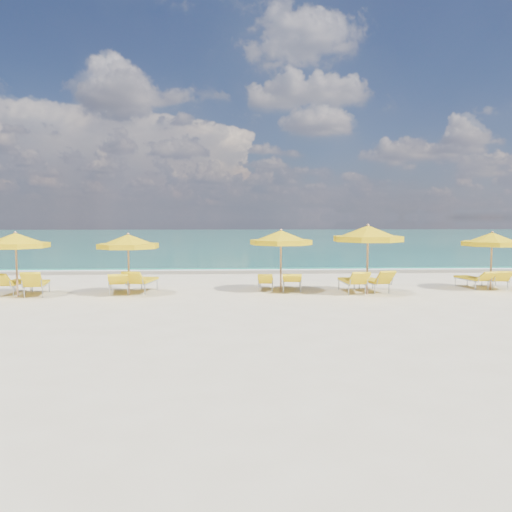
{
  "coord_description": "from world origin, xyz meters",
  "views": [
    {
      "loc": [
        -0.87,
        -16.97,
        2.63
      ],
      "look_at": [
        0.0,
        1.5,
        1.2
      ],
      "focal_mm": 35.0,
      "sensor_mm": 36.0,
      "label": 1
    }
  ],
  "objects": [
    {
      "name": "umbrella_1",
      "position": [
        -8.04,
        -0.16,
        1.86
      ],
      "size": [
        2.85,
        2.85,
        2.18
      ],
      "rotation": [
        0.0,
        0.0,
        0.43
      ],
      "color": "tan",
      "rests_on": "ground"
    },
    {
      "name": "lounger_1_right",
      "position": [
        -7.52,
        0.15,
        0.23
      ],
      "size": [
        0.94,
        1.9,
        0.91
      ],
      "rotation": [
        0.0,
        0.0,
        0.18
      ],
      "color": "#A5A8AD",
      "rests_on": "ground"
    },
    {
      "name": "ground_plane",
      "position": [
        0.0,
        0.0,
        0.0
      ],
      "size": [
        120.0,
        120.0,
        0.0
      ],
      "primitive_type": "plane",
      "color": "beige"
    },
    {
      "name": "umbrella_4",
      "position": [
        3.74,
        -0.18,
        2.06
      ],
      "size": [
        3.17,
        3.17,
        2.42
      ],
      "rotation": [
        0.0,
        0.0,
        -0.44
      ],
      "color": "tan",
      "rests_on": "ground"
    },
    {
      "name": "lounger_5_left",
      "position": [
        8.06,
        1.1,
        0.22
      ],
      "size": [
        0.91,
        1.86,
        0.75
      ],
      "rotation": [
        0.0,
        0.0,
        0.19
      ],
      "color": "#A5A8AD",
      "rests_on": "ground"
    },
    {
      "name": "lounger_3_left",
      "position": [
        0.34,
        0.99,
        0.2
      ],
      "size": [
        0.68,
        1.64,
        0.7
      ],
      "rotation": [
        0.0,
        0.0,
        -0.1
      ],
      "color": "#A5A8AD",
      "rests_on": "ground"
    },
    {
      "name": "lounger_3_right",
      "position": [
        1.28,
        0.9,
        0.24
      ],
      "size": [
        0.9,
        2.16,
        0.75
      ],
      "rotation": [
        0.0,
        0.0,
        -0.12
      ],
      "color": "#A5A8AD",
      "rests_on": "ground"
    },
    {
      "name": "umbrella_5",
      "position": [
        8.49,
        0.59,
        1.83
      ],
      "size": [
        2.57,
        2.57,
        2.14
      ],
      "rotation": [
        0.0,
        0.0,
        -0.24
      ],
      "color": "tan",
      "rests_on": "ground"
    },
    {
      "name": "umbrella_2",
      "position": [
        -4.4,
        0.04,
        1.81
      ],
      "size": [
        2.74,
        2.74,
        2.12
      ],
      "rotation": [
        0.0,
        0.0,
        -0.4
      ],
      "color": "tan",
      "rests_on": "ground"
    },
    {
      "name": "lounger_2_left",
      "position": [
        -4.85,
        0.53,
        0.25
      ],
      "size": [
        1.06,
        2.15,
        0.81
      ],
      "rotation": [
        0.0,
        0.0,
        0.2
      ],
      "color": "#A5A8AD",
      "rests_on": "ground"
    },
    {
      "name": "lounger_5_right",
      "position": [
        8.91,
        1.05,
        0.21
      ],
      "size": [
        0.8,
        1.76,
        0.76
      ],
      "rotation": [
        0.0,
        0.0,
        -0.14
      ],
      "color": "#A5A8AD",
      "rests_on": "ground"
    },
    {
      "name": "foam_line",
      "position": [
        0.0,
        8.2,
        0.0
      ],
      "size": [
        120.0,
        1.2,
        0.03
      ],
      "primitive_type": "cube",
      "color": "white",
      "rests_on": "ground"
    },
    {
      "name": "wet_sand_band",
      "position": [
        0.0,
        7.4,
        0.0
      ],
      "size": [
        120.0,
        2.6,
        0.01
      ],
      "primitive_type": "cube",
      "color": "tan",
      "rests_on": "ground"
    },
    {
      "name": "lounger_2_right",
      "position": [
        -4.04,
        0.62,
        0.24
      ],
      "size": [
        0.98,
        2.06,
        0.88
      ],
      "rotation": [
        0.0,
        0.0,
        -0.17
      ],
      "color": "#A5A8AD",
      "rests_on": "ground"
    },
    {
      "name": "whitecap_near",
      "position": [
        -6.0,
        17.0,
        0.0
      ],
      "size": [
        14.0,
        0.36,
        0.05
      ],
      "primitive_type": "cube",
      "color": "white",
      "rests_on": "ground"
    },
    {
      "name": "whitecap_far",
      "position": [
        8.0,
        24.0,
        0.0
      ],
      "size": [
        18.0,
        0.3,
        0.05
      ],
      "primitive_type": "cube",
      "color": "white",
      "rests_on": "ground"
    },
    {
      "name": "lounger_4_right",
      "position": [
        4.17,
        0.41,
        0.22
      ],
      "size": [
        0.93,
        1.84,
        0.86
      ],
      "rotation": [
        0.0,
        0.0,
        0.2
      ],
      "color": "#A5A8AD",
      "rests_on": "ground"
    },
    {
      "name": "lounger_1_left",
      "position": [
        -8.41,
        0.42,
        0.23
      ],
      "size": [
        0.73,
        1.91,
        0.85
      ],
      "rotation": [
        0.0,
        0.0,
        -0.06
      ],
      "color": "#A5A8AD",
      "rests_on": "ground"
    },
    {
      "name": "umbrella_3",
      "position": [
        0.83,
        0.53,
        1.91
      ],
      "size": [
        2.61,
        2.61,
        2.24
      ],
      "rotation": [
        0.0,
        0.0,
        -0.2
      ],
      "color": "tan",
      "rests_on": "ground"
    },
    {
      "name": "lounger_4_left",
      "position": [
        3.32,
        0.25,
        0.24
      ],
      "size": [
        0.74,
        1.95,
        0.87
      ],
      "rotation": [
        0.0,
        0.0,
        0.05
      ],
      "color": "#A5A8AD",
      "rests_on": "ground"
    },
    {
      "name": "ocean",
      "position": [
        0.0,
        48.0,
        0.0
      ],
      "size": [
        120.0,
        80.0,
        0.3
      ],
      "primitive_type": "cube",
      "color": "#136D5A",
      "rests_on": "ground"
    }
  ]
}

